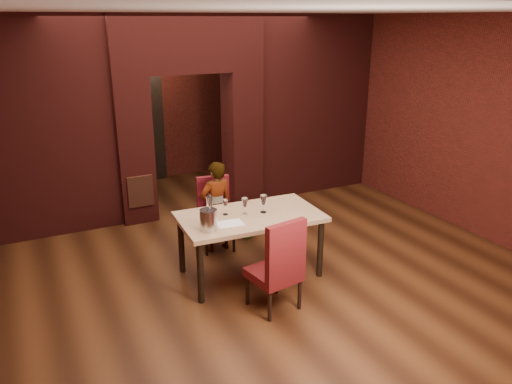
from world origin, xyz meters
TOP-DOWN VIEW (x-y plane):
  - floor at (0.00, 0.00)m, footprint 8.00×8.00m
  - ceiling at (0.00, 0.00)m, footprint 7.00×8.00m
  - wall_back at (0.00, 4.00)m, footprint 7.00×0.04m
  - wall_right at (3.50, 0.00)m, footprint 0.04×8.00m
  - pillar_left at (-0.95, 2.00)m, footprint 0.55×0.55m
  - pillar_right at (0.95, 2.00)m, footprint 0.55×0.55m
  - lintel at (0.00, 2.00)m, footprint 2.45×0.55m
  - wing_wall_left at (-2.36, 2.00)m, footprint 2.28×0.35m
  - wing_wall_right at (2.36, 2.00)m, footprint 2.28×0.35m
  - vent_panel at (-0.95, 1.71)m, footprint 0.40×0.03m
  - rear_door at (-0.40, 3.94)m, footprint 0.90×0.08m
  - rear_door_frame at (-0.40, 3.90)m, footprint 1.02×0.04m
  - dining_table at (-0.13, -0.55)m, footprint 1.80×1.07m
  - chair_far at (-0.22, 0.35)m, footprint 0.53×0.53m
  - chair_near at (-0.23, -1.36)m, footprint 0.58×0.58m
  - person_seated at (-0.24, 0.31)m, footprint 0.50×0.35m
  - wine_glass_a at (-0.40, -0.41)m, footprint 0.08×0.08m
  - wine_glass_b at (-0.18, -0.50)m, footprint 0.09×0.09m
  - wine_glass_c at (0.06, -0.55)m, footprint 0.09×0.09m
  - tasting_sheet at (-0.47, -0.70)m, footprint 0.33×0.26m
  - wine_bucket at (-0.76, -0.76)m, footprint 0.20×0.20m
  - water_bottle at (-0.64, -0.50)m, footprint 0.08×0.08m
  - potted_plant at (0.34, 0.52)m, footprint 0.45×0.41m

SIDE VIEW (x-z plane):
  - floor at x=0.00m, z-range 0.00..0.00m
  - potted_plant at x=0.34m, z-range 0.00..0.41m
  - dining_table at x=-0.13m, z-range 0.00..0.82m
  - chair_far at x=-0.22m, z-range 0.00..1.02m
  - vent_panel at x=-0.95m, z-range 0.30..0.80m
  - chair_near at x=-0.23m, z-range 0.00..1.11m
  - person_seated at x=-0.24m, z-range 0.00..1.30m
  - tasting_sheet at x=-0.47m, z-range 0.82..0.82m
  - wine_glass_a at x=-0.40m, z-range 0.82..1.01m
  - wine_glass_b at x=-0.18m, z-range 0.82..1.03m
  - wine_glass_c at x=0.06m, z-range 0.82..1.05m
  - wine_bucket at x=-0.76m, z-range 0.82..1.07m
  - water_bottle at x=-0.64m, z-range 0.82..1.15m
  - rear_door at x=-0.40m, z-range 0.00..2.10m
  - rear_door_frame at x=-0.40m, z-range -0.06..2.16m
  - pillar_left at x=-0.95m, z-range 0.00..2.30m
  - pillar_right at x=0.95m, z-range 0.00..2.30m
  - wall_back at x=0.00m, z-range 0.00..3.20m
  - wall_right at x=3.50m, z-range 0.00..3.20m
  - wing_wall_left at x=-2.36m, z-range 0.00..3.20m
  - wing_wall_right at x=2.36m, z-range 0.00..3.20m
  - lintel at x=0.00m, z-range 2.30..3.20m
  - ceiling at x=0.00m, z-range 3.18..3.22m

